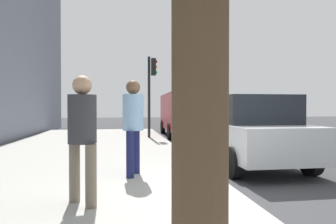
{
  "coord_description": "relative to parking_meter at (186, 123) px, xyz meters",
  "views": [
    {
      "loc": [
        -4.56,
        1.83,
        1.48
      ],
      "look_at": [
        1.89,
        0.84,
        1.38
      ],
      "focal_mm": 31.94,
      "sensor_mm": 36.0,
      "label": 1
    }
  ],
  "objects": [
    {
      "name": "ground_plane",
      "position": [
        -1.24,
        -0.58,
        -1.17
      ],
      "size": [
        80.0,
        80.0,
        0.0
      ],
      "primitive_type": "plane",
      "color": "#38383A",
      "rests_on": "ground"
    },
    {
      "name": "sidewalk_slab",
      "position": [
        -1.24,
        2.42,
        -1.09
      ],
      "size": [
        28.0,
        6.0,
        0.15
      ],
      "primitive_type": "cube",
      "color": "#A8A59E",
      "rests_on": "ground_plane"
    },
    {
      "name": "parking_meter",
      "position": [
        0.0,
        0.0,
        0.0
      ],
      "size": [
        0.36,
        0.12,
        1.41
      ],
      "color": "gray",
      "rests_on": "sidewalk_slab"
    },
    {
      "name": "pedestrian_at_meter",
      "position": [
        0.06,
        1.04,
        0.1
      ],
      "size": [
        0.54,
        0.41,
        1.86
      ],
      "rotation": [
        0.0,
        0.0,
        -1.9
      ],
      "color": "#191E4C",
      "rests_on": "sidewalk_slab"
    },
    {
      "name": "pedestrian_bystander",
      "position": [
        -1.58,
        1.79,
        0.03
      ],
      "size": [
        0.44,
        0.4,
        1.77
      ],
      "rotation": [
        0.0,
        0.0,
        -0.85
      ],
      "color": "#726656",
      "rests_on": "sidewalk_slab"
    },
    {
      "name": "parked_sedan_near",
      "position": [
        1.5,
        -1.93,
        -0.27
      ],
      "size": [
        4.41,
        1.99,
        1.77
      ],
      "color": "silver",
      "rests_on": "ground_plane"
    },
    {
      "name": "parked_van_far",
      "position": [
        9.34,
        -1.93,
        0.09
      ],
      "size": [
        5.27,
        2.27,
        2.18
      ],
      "color": "maroon",
      "rests_on": "ground_plane"
    },
    {
      "name": "traffic_signal",
      "position": [
        7.53,
        -0.04,
        1.41
      ],
      "size": [
        0.24,
        0.44,
        3.6
      ],
      "color": "black",
      "rests_on": "sidewalk_slab"
    }
  ]
}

